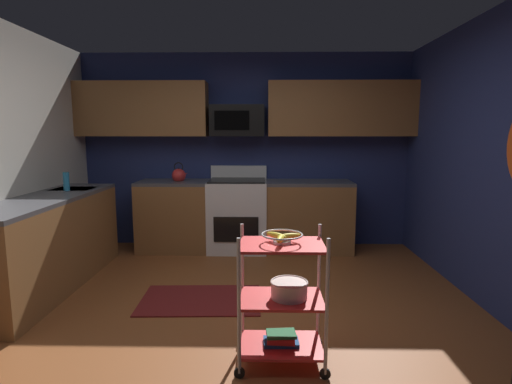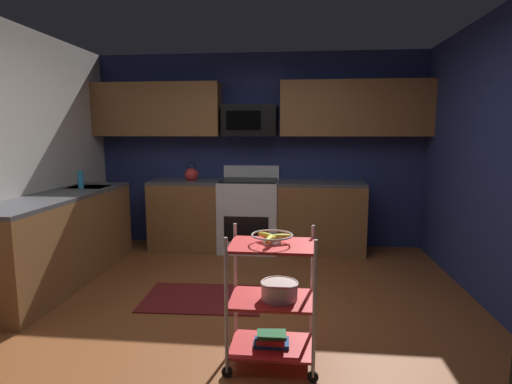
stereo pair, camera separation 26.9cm
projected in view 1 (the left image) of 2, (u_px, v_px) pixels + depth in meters
The scene contains 13 objects.
floor at pixel (233, 324), 3.34m from camera, with size 4.40×4.80×0.04m, color brown.
wall_back at pixel (246, 151), 5.55m from camera, with size 4.52×0.06×2.60m, color navy.
counter_run at pixel (171, 225), 4.77m from camera, with size 3.59×2.76×0.92m.
oven_range at pixel (238, 214), 5.35m from camera, with size 0.76×0.65×1.10m.
upper_cabinets at pixel (246, 109), 5.28m from camera, with size 4.40×0.33×0.70m.
microwave at pixel (238, 121), 5.28m from camera, with size 0.70×0.39×0.40m.
rolling_cart at pixel (281, 298), 2.69m from camera, with size 0.61×0.40×0.91m.
fruit_bowl at pixel (282, 236), 2.63m from camera, with size 0.27×0.27×0.07m.
mixing_bowl_large at pixel (289, 289), 2.68m from camera, with size 0.25×0.25×0.11m.
book_stack at pixel (281, 338), 2.73m from camera, with size 0.24×0.16×0.08m.
kettle at pixel (179, 175), 5.29m from camera, with size 0.21×0.18×0.26m.
dish_soap_bottle at pixel (66, 181), 4.40m from camera, with size 0.06×0.06×0.20m, color #2D8CBF.
floor_rug at pixel (201, 300), 3.76m from camera, with size 1.10×0.70×0.01m, color maroon.
Camera 1 is at (0.25, -3.14, 1.54)m, focal length 28.43 mm.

